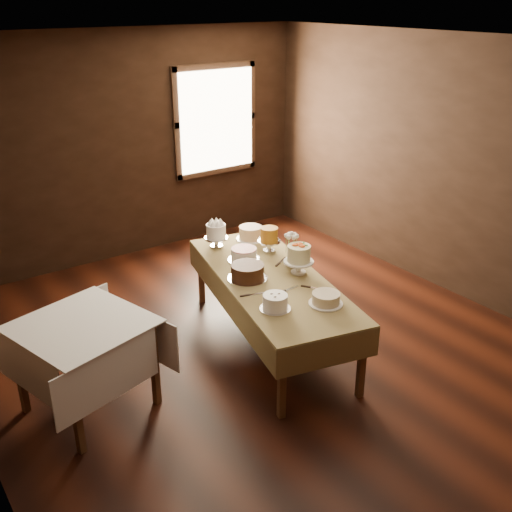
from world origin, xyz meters
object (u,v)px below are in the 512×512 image
object	(u,v)px
display_table	(271,282)
cake_caramel	(269,241)
cake_flowers	(299,261)
cake_server_c	(255,264)
cake_server_b	(319,289)
cake_server_d	(283,260)
cake_lattice	(244,255)
cake_speckled	(250,233)
side_table	(83,334)
cake_server_a	(292,288)
cake_cream	(326,299)
cake_meringue	(216,236)
flower_vase	(291,259)
cake_chocolate	(248,272)
cake_swirl	(275,303)
cake_server_e	(258,294)

from	to	relation	value
display_table	cake_caramel	distance (m)	0.63
cake_flowers	cake_server_c	size ratio (longest dim) A/B	1.21
cake_server_b	cake_server_d	bearing A→B (deg)	134.63
cake_lattice	cake_speckled	bearing A→B (deg)	48.47
side_table	cake_server_a	bearing A→B (deg)	-10.99
cake_cream	cake_speckled	bearing A→B (deg)	78.70
display_table	cake_server_d	xyz separation A→B (m)	(0.32, 0.24, 0.06)
cake_meringue	flower_vase	xyz separation A→B (m)	(0.34, -0.82, -0.05)
cake_chocolate	cake_swirl	distance (m)	0.63
cake_caramel	side_table	bearing A→B (deg)	-168.35
cake_caramel	cake_server_d	bearing A→B (deg)	-95.14
cake_meringue	cake_chocolate	distance (m)	0.84
cake_flowers	cake_server_a	distance (m)	0.36
cake_meringue	side_table	bearing A→B (deg)	-154.04
cake_chocolate	cake_server_c	xyz separation A→B (m)	(0.25, 0.22, -0.07)
cake_server_e	cake_cream	bearing A→B (deg)	-36.58
cake_server_d	cake_swirl	bearing A→B (deg)	-160.05
cake_meringue	cake_caramel	size ratio (longest dim) A/B	1.01
cake_meringue	cake_lattice	bearing A→B (deg)	-85.07
cake_lattice	cake_server_a	size ratio (longest dim) A/B	1.52
cake_server_e	flower_vase	bearing A→B (deg)	43.14
cake_swirl	cake_server_d	bearing A→B (deg)	48.70
flower_vase	cake_flowers	bearing A→B (deg)	-105.45
cake_server_d	side_table	bearing A→B (deg)	156.15
cake_speckled	cake_server_c	xyz separation A→B (m)	(-0.33, -0.56, -0.07)
side_table	cake_chocolate	world-z (taller)	cake_chocolate
cake_swirl	cake_server_a	distance (m)	0.43
cake_caramel	cake_server_e	distance (m)	0.96
side_table	cake_flowers	world-z (taller)	cake_flowers
cake_speckled	cake_flowers	bearing A→B (deg)	-96.75
cake_server_a	cake_meringue	bearing A→B (deg)	87.03
display_table	flower_vase	size ratio (longest dim) A/B	18.79
side_table	cake_meringue	distance (m)	1.97
cake_flowers	cake_server_b	xyz separation A→B (m)	(-0.06, -0.37, -0.12)
cake_lattice	cake_server_a	distance (m)	0.76
flower_vase	cake_meringue	bearing A→B (deg)	112.72
cake_server_e	display_table	bearing A→B (deg)	51.69
flower_vase	cake_speckled	bearing A→B (deg)	85.25
cake_meringue	cake_speckled	bearing A→B (deg)	-5.23
side_table	cake_server_d	size ratio (longest dim) A/B	4.79
cake_chocolate	cake_swirl	bearing A→B (deg)	-103.12
cake_server_e	cake_server_c	bearing A→B (deg)	73.37
cake_cream	flower_vase	xyz separation A→B (m)	(0.25, 0.79, 0.02)
cake_server_b	cake_server_e	size ratio (longest dim) A/B	1.00
cake_caramel	cake_server_e	bearing A→B (deg)	-132.40
cake_server_a	cake_server_c	size ratio (longest dim) A/B	1.00
cake_server_e	flower_vase	size ratio (longest dim) A/B	1.84
cake_flowers	cake_server_d	size ratio (longest dim) A/B	1.21
flower_vase	cake_server_e	bearing A→B (deg)	-153.53
cake_caramel	cake_swirl	xyz separation A→B (m)	(-0.69, -1.02, -0.05)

